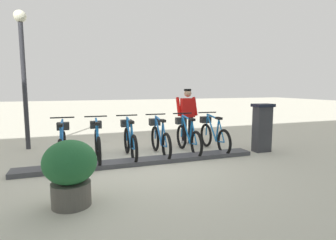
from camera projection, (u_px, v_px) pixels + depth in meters
name	position (u px, v px, depth m)	size (l,w,h in m)	color
ground_plane	(144.00, 163.00, 6.10)	(60.00, 60.00, 0.00)	beige
dock_rail_base	(144.00, 161.00, 6.09)	(0.44, 5.41, 0.10)	#47474C
payment_kiosk	(262.00, 127.00, 7.14)	(0.36, 0.52, 1.28)	#38383D
bike_docked_0	(213.00, 135.00, 7.32)	(1.72, 0.54, 1.02)	black
bike_docked_1	(187.00, 136.00, 7.07)	(1.72, 0.54, 1.02)	black
bike_docked_2	(160.00, 138.00, 6.82)	(1.72, 0.54, 1.02)	black
bike_docked_3	(130.00, 140.00, 6.56)	(1.72, 0.54, 1.02)	black
bike_docked_4	(97.00, 142.00, 6.31)	(1.72, 0.54, 1.02)	black
bike_docked_5	(62.00, 145.00, 6.05)	(1.72, 0.54, 1.02)	black
worker_near_rack	(187.00, 114.00, 8.12)	(0.51, 0.66, 1.66)	white
lamp_post	(23.00, 59.00, 7.21)	(0.32, 0.32, 3.73)	#2D2D33
planter_bush	(70.00, 170.00, 3.87)	(0.76, 0.76, 0.97)	#59544C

